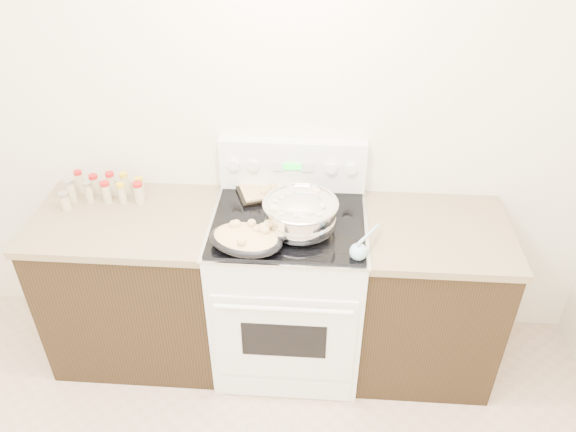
{
  "coord_description": "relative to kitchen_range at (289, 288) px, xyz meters",
  "views": [
    {
      "loc": [
        0.51,
        -0.82,
        2.54
      ],
      "look_at": [
        0.35,
        1.37,
        1.0
      ],
      "focal_mm": 35.0,
      "sensor_mm": 36.0,
      "label": 1
    }
  ],
  "objects": [
    {
      "name": "room_shell",
      "position": [
        -0.35,
        -1.42,
        1.21
      ],
      "size": [
        4.1,
        3.6,
        2.75
      ],
      "color": "white",
      "rests_on": "ground"
    },
    {
      "name": "counter_left",
      "position": [
        -0.83,
        0.01,
        -0.03
      ],
      "size": [
        0.93,
        0.67,
        0.92
      ],
      "color": "black",
      "rests_on": "ground"
    },
    {
      "name": "counter_right",
      "position": [
        0.73,
        0.01,
        -0.03
      ],
      "size": [
        0.73,
        0.67,
        0.92
      ],
      "color": "black",
      "rests_on": "ground"
    },
    {
      "name": "kitchen_range",
      "position": [
        0.0,
        0.0,
        0.0
      ],
      "size": [
        0.78,
        0.73,
        1.22
      ],
      "color": "white",
      "rests_on": "ground"
    },
    {
      "name": "mixing_bowl",
      "position": [
        0.06,
        -0.09,
        0.54
      ],
      "size": [
        0.45,
        0.45,
        0.21
      ],
      "color": "silver",
      "rests_on": "kitchen_range"
    },
    {
      "name": "roasting_pan",
      "position": [
        -0.18,
        -0.23,
        0.5
      ],
      "size": [
        0.4,
        0.32,
        0.11
      ],
      "color": "black",
      "rests_on": "kitchen_range"
    },
    {
      "name": "baking_sheet",
      "position": [
        -0.11,
        0.26,
        0.47
      ],
      "size": [
        0.43,
        0.37,
        0.06
      ],
      "color": "black",
      "rests_on": "kitchen_range"
    },
    {
      "name": "wooden_spoon",
      "position": [
        -0.03,
        -0.04,
        0.46
      ],
      "size": [
        0.18,
        0.24,
        0.04
      ],
      "color": "#A46C4B",
      "rests_on": "kitchen_range"
    },
    {
      "name": "blue_ladle",
      "position": [
        0.34,
        -0.26,
        0.49
      ],
      "size": [
        0.15,
        0.26,
        0.1
      ],
      "color": "#92BFDA",
      "rests_on": "kitchen_range"
    },
    {
      "name": "spice_jars",
      "position": [
        -0.98,
        0.15,
        0.49
      ],
      "size": [
        0.41,
        0.23,
        0.13
      ],
      "color": "#BFB28C",
      "rests_on": "counter_left"
    }
  ]
}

